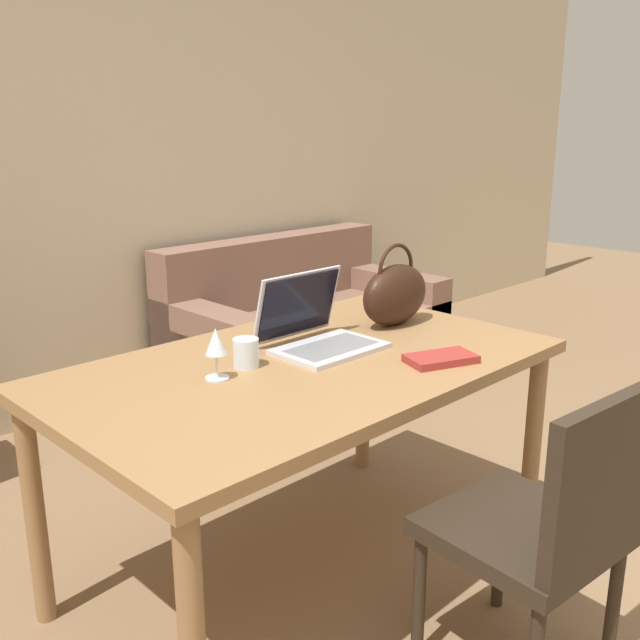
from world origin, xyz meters
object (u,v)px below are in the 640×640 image
wine_glass (216,345)px  chair (547,523)px  drinking_glass (246,353)px  couch (304,332)px  laptop (315,328)px  handbag (395,294)px

wine_glass → chair: bearing=-64.2°
chair → drinking_glass: size_ratio=9.70×
chair → couch: size_ratio=0.54×
chair → drinking_glass: bearing=112.7°
couch → laptop: bearing=-132.1°
wine_glass → handbag: size_ratio=0.48×
couch → drinking_glass: bearing=-138.3°
laptop → handbag: handbag is taller
chair → laptop: 0.93m
couch → laptop: (-1.19, -1.32, 0.54)m
drinking_glass → wine_glass: size_ratio=0.58×
chair → handbag: handbag is taller
drinking_glass → wine_glass: wine_glass is taller
handbag → wine_glass: bearing=-179.3°
chair → wine_glass: (-0.41, 0.84, 0.38)m
chair → laptop: (0.01, 0.87, 0.34)m
drinking_glass → couch: bearing=41.7°
drinking_glass → laptop: bearing=0.2°
couch → wine_glass: bearing=-140.1°
wine_glass → couch: bearing=39.9°
laptop → drinking_glass: bearing=-179.8°
couch → handbag: 1.66m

